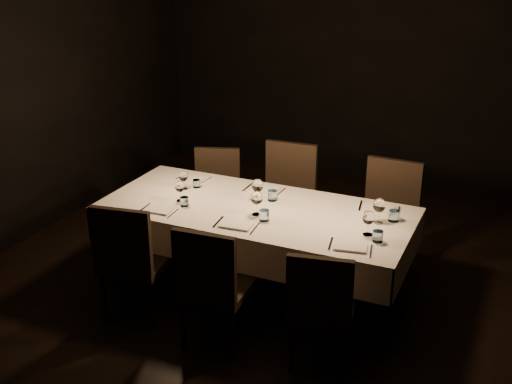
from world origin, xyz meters
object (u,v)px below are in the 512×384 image
at_px(chair_near_center, 212,282).
at_px(chair_far_left, 216,191).
at_px(chair_near_right, 321,304).
at_px(dining_table, 256,216).
at_px(chair_far_right, 388,214).
at_px(chair_near_left, 130,257).
at_px(chair_far_center, 286,194).

bearing_deg(chair_near_center, chair_far_left, -67.45).
distance_m(chair_near_right, chair_far_left, 2.21).
xyz_separation_m(dining_table, chair_far_right, (0.91, 0.79, -0.13)).
bearing_deg(dining_table, chair_near_right, -43.21).
bearing_deg(dining_table, chair_near_left, -131.91).
bearing_deg(chair_far_left, chair_near_right, -63.37).
bearing_deg(dining_table, chair_far_center, 94.22).
height_order(chair_far_center, chair_far_right, chair_far_center).
relative_size(chair_near_left, chair_far_right, 0.97).
bearing_deg(chair_far_center, chair_near_center, -89.50).
bearing_deg(chair_near_left, dining_table, -140.99).
xyz_separation_m(chair_near_right, chair_far_left, (-1.59, 1.53, 0.00)).
bearing_deg(chair_near_right, chair_near_center, -4.87).
height_order(chair_near_left, chair_far_center, chair_far_center).
distance_m(chair_near_right, chair_far_center, 1.84).
distance_m(dining_table, chair_near_center, 0.87).
bearing_deg(chair_far_center, chair_far_right, -5.60).
relative_size(dining_table, chair_near_center, 2.61).
distance_m(chair_near_center, chair_near_right, 0.79).
bearing_deg(chair_far_center, chair_near_right, -64.06).
distance_m(chair_near_right, chair_far_right, 1.57).
bearing_deg(chair_near_left, chair_far_left, -96.89).
xyz_separation_m(chair_near_center, chair_near_right, (0.79, 0.08, -0.03)).
relative_size(dining_table, chair_far_center, 2.44).
relative_size(chair_near_center, chair_near_right, 1.06).
bearing_deg(chair_near_center, dining_table, -91.09).
bearing_deg(chair_far_right, chair_far_left, -176.66).
height_order(chair_near_right, chair_far_right, chair_far_right).
distance_m(chair_far_left, chair_far_center, 0.71).
bearing_deg(chair_far_right, chair_near_left, -133.46).
distance_m(chair_near_left, chair_far_left, 1.54).
xyz_separation_m(chair_near_left, chair_near_center, (0.74, -0.08, -0.01)).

